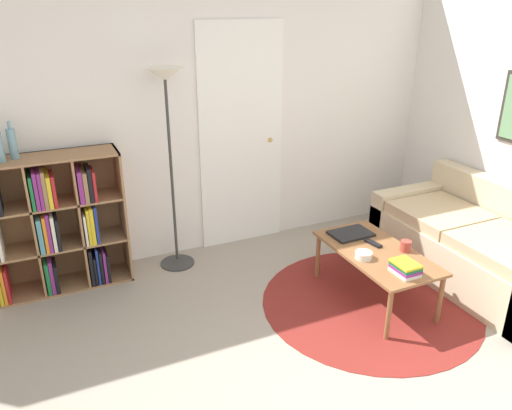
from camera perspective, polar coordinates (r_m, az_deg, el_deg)
The scene contains 12 objects.
wall_back at distance 4.47m, azimuth -4.40°, elevation 10.76°, with size 7.32×0.11×2.60m.
rug at distance 4.06m, azimuth 12.87°, elevation -10.82°, with size 1.67×1.67×0.01m.
bookshelf at distance 4.23m, azimuth -22.25°, elevation -1.99°, with size 1.04×0.34×1.11m.
floor_lamp at distance 4.07m, azimuth -10.12°, elevation 10.63°, with size 0.30×0.30×1.71m.
couch at distance 4.60m, azimuth 24.26°, elevation -4.38°, with size 0.87×1.73×0.75m.
coffee_table at distance 3.94m, azimuth 13.58°, elevation -5.65°, with size 0.54×1.01×0.42m.
laptop at distance 4.13m, azimuth 10.78°, elevation -3.23°, with size 0.34×0.24×0.02m.
bowl at distance 3.78m, azimuth 12.20°, elevation -5.63°, with size 0.13×0.13×0.05m.
book_stack_on_table at distance 3.65m, azimuth 16.70°, elevation -6.90°, with size 0.15×0.19×0.09m.
cup at distance 3.96m, azimuth 16.74°, elevation -4.51°, with size 0.08×0.08×0.08m.
remote at distance 4.01m, azimuth 13.25°, elevation -4.28°, with size 0.07×0.16×0.02m.
bottle_right at distance 4.05m, azimuth -26.07°, elevation 6.37°, with size 0.06×0.06×0.28m.
Camera 1 is at (-1.49, -1.56, 2.19)m, focal length 35.00 mm.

